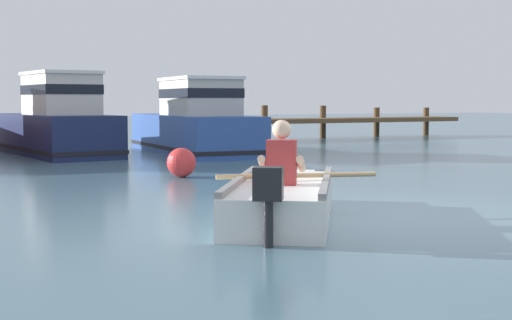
# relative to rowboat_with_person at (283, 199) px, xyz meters

# --- Properties ---
(ground_plane) EXTENTS (120.00, 120.00, 0.00)m
(ground_plane) POSITION_rel_rowboat_with_person_xyz_m (1.39, -0.43, -0.25)
(ground_plane) COLOR slate
(wooden_dock) EXTENTS (10.89, 1.57, 1.30)m
(wooden_dock) POSITION_rel_rowboat_with_person_xyz_m (11.19, 15.64, 0.43)
(wooden_dock) COLOR brown
(wooden_dock) RESTS_ON ground
(rowboat_with_person) EXTENTS (2.69, 3.34, 1.19)m
(rowboat_with_person) POSITION_rel_rowboat_with_person_xyz_m (0.00, 0.00, 0.00)
(rowboat_with_person) COLOR white
(rowboat_with_person) RESTS_ON ground
(moored_boat_navy) EXTENTS (2.25, 5.38, 2.15)m
(moored_boat_navy) POSITION_rel_rowboat_with_person_xyz_m (0.20, 11.97, 0.56)
(moored_boat_navy) COLOR #19234C
(moored_boat_navy) RESTS_ON ground
(moored_boat_blue) EXTENTS (2.43, 6.19, 2.03)m
(moored_boat_blue) POSITION_rel_rowboat_with_person_xyz_m (3.65, 10.97, 0.51)
(moored_boat_blue) COLOR #2D519E
(moored_boat_blue) RESTS_ON ground
(mooring_buoy) EXTENTS (0.54, 0.54, 0.54)m
(mooring_buoy) POSITION_rel_rowboat_with_person_xyz_m (0.85, 5.18, 0.02)
(mooring_buoy) COLOR red
(mooring_buoy) RESTS_ON ground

